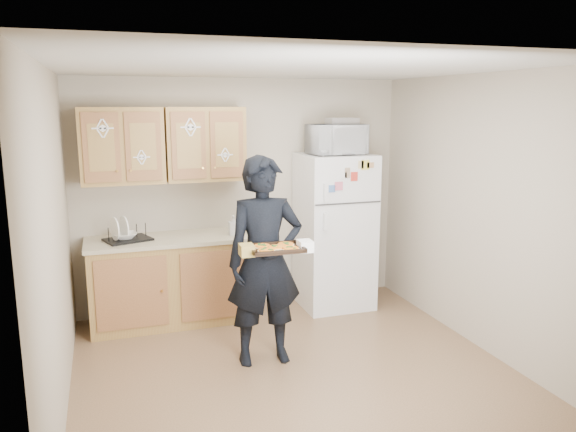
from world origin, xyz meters
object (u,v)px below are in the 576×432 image
(person, at_px, (265,261))
(microwave, at_px, (336,139))
(baking_tray, at_px, (276,249))
(dish_rack, at_px, (127,232))
(refrigerator, at_px, (334,231))

(person, distance_m, microwave, 1.81)
(baking_tray, relative_size, dish_rack, 1.00)
(baking_tray, bearing_deg, refrigerator, 54.26)
(baking_tray, height_order, dish_rack, baking_tray)
(refrigerator, height_order, dish_rack, refrigerator)
(person, height_order, baking_tray, person)
(baking_tray, xyz_separation_m, dish_rack, (-1.09, 1.47, -0.10))
(refrigerator, distance_m, person, 1.59)
(refrigerator, height_order, baking_tray, refrigerator)
(baking_tray, relative_size, microwave, 0.74)
(baking_tray, xyz_separation_m, microwave, (1.09, 1.37, 0.77))
(person, height_order, microwave, microwave)
(refrigerator, bearing_deg, baking_tray, -128.00)
(person, bearing_deg, baking_tray, -85.47)
(baking_tray, bearing_deg, person, 94.53)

